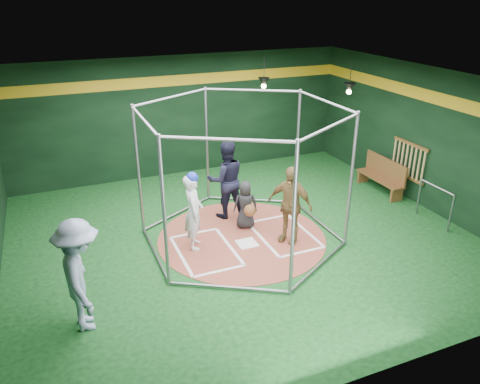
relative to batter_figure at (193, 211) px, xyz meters
name	(u,v)px	position (x,y,z in m)	size (l,w,h in m)	color
room_shell	(242,165)	(1.10, -0.03, 0.87)	(10.10, 9.10, 3.53)	#0D3A13
clay_disc	(242,238)	(1.10, -0.04, -0.88)	(3.80, 3.80, 0.01)	#974837
home_plate	(247,243)	(1.10, -0.34, -0.86)	(0.43, 0.43, 0.01)	white
batter_box_left	(206,251)	(0.15, -0.29, -0.87)	(1.17, 1.77, 0.01)	white
batter_box_right	(284,234)	(2.05, -0.29, -0.87)	(1.17, 1.77, 0.01)	white
batting_cage	(242,177)	(1.10, -0.04, 0.62)	(4.05, 4.67, 3.00)	gray
bat_rack	(408,160)	(6.02, 0.36, 0.17)	(0.07, 1.25, 0.98)	brown
pendant_lamp_near	(264,82)	(3.30, 3.56, 1.86)	(0.34, 0.34, 0.90)	black
pendant_lamp_far	(349,87)	(5.10, 1.96, 1.86)	(0.34, 0.34, 0.90)	black
batter_figure	(193,211)	(0.00, 0.00, 0.00)	(0.57, 0.70, 1.75)	white
visitor_leopard	(290,205)	(2.02, -0.55, 0.01)	(1.03, 0.43, 1.76)	#9E7D43
catcher_figure	(246,205)	(1.38, 0.39, -0.30)	(0.65, 0.65, 1.15)	black
umpire	(226,180)	(1.19, 1.15, 0.09)	(0.93, 0.73, 1.92)	black
bystander_blue	(81,276)	(-2.45, -1.78, 0.10)	(1.27, 0.73, 1.96)	#99ADCB
dugout_bench	(383,175)	(5.72, 0.93, -0.40)	(0.38, 1.63, 0.95)	brown
steel_railing	(435,198)	(5.65, -1.09, -0.25)	(0.05, 1.09, 0.94)	slate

